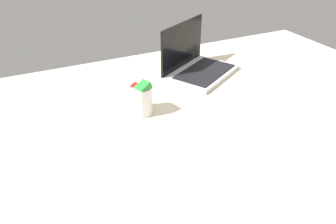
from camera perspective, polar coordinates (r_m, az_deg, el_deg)
The scene contains 3 objects.
bed_mattress at distance 136.06cm, azimuth 10.22°, elevation -3.15°, with size 180.00×140.00×18.00cm, color beige.
laptop at distance 158.70cm, azimuth 4.81°, elevation 7.96°, with size 40.08×36.41×23.00cm.
snack_cup at distance 125.73cm, azimuth -4.66°, elevation 2.17°, with size 9.72×9.61×13.79cm.
Camera 1 is at (-69.38, -89.51, 84.42)cm, focal length 36.07 mm.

